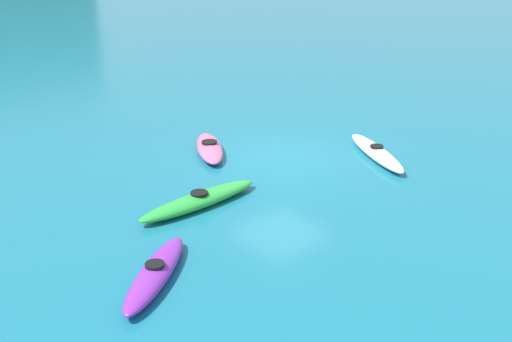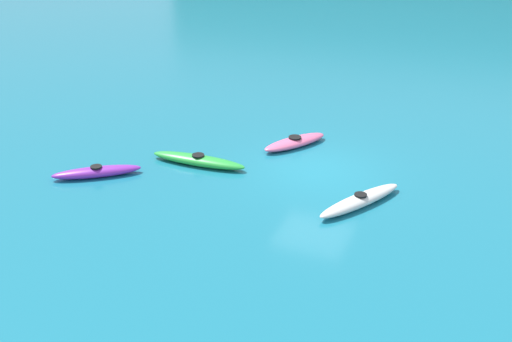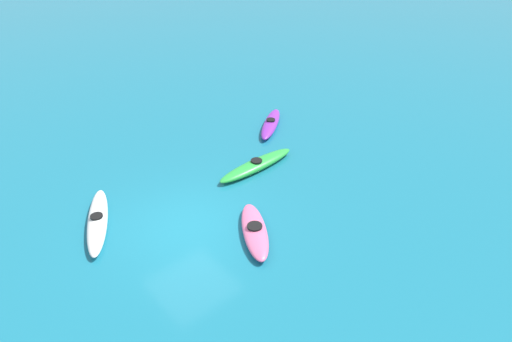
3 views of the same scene
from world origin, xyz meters
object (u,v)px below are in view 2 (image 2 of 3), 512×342
kayak_purple (97,172)px  kayak_green (198,160)px  kayak_white (360,200)px  kayak_pink (295,142)px

kayak_purple → kayak_green: same height
kayak_green → kayak_white: (5.78, -0.74, -0.00)m
kayak_purple → kayak_pink: bearing=43.7°
kayak_purple → kayak_green: 3.36m
kayak_pink → kayak_purple: bearing=-136.3°
kayak_green → kayak_pink: bearing=48.3°
kayak_pink → kayak_white: (3.32, -3.49, -0.00)m
kayak_pink → kayak_white: size_ratio=0.82×
kayak_pink → kayak_green: same height
kayak_purple → kayak_white: (8.40, 1.36, -0.00)m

